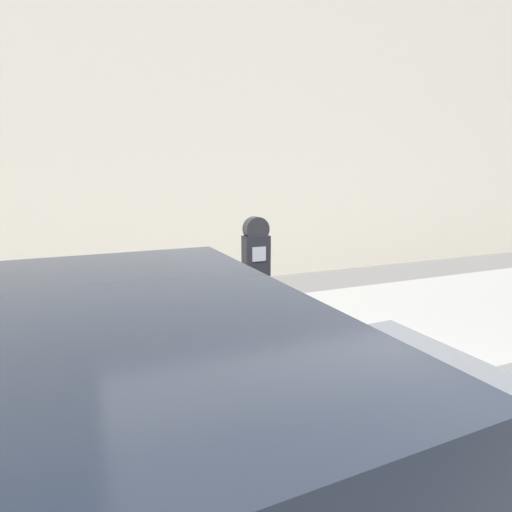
% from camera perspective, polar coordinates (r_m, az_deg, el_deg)
% --- Properties ---
extents(sidewalk, '(24.00, 2.80, 0.11)m').
position_cam_1_polar(sidewalk, '(4.25, -3.84, -13.24)').
color(sidewalk, '#9E9B96').
rests_on(sidewalk, ground_plane).
extents(building_facade, '(24.00, 0.30, 5.72)m').
position_cam_1_polar(building_facade, '(7.01, -12.96, 19.36)').
color(building_facade, beige).
rests_on(building_facade, ground_plane).
extents(parking_meter, '(0.20, 0.12, 1.40)m').
position_cam_1_polar(parking_meter, '(3.07, 0.00, -2.64)').
color(parking_meter, gray).
rests_on(parking_meter, sidewalk).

